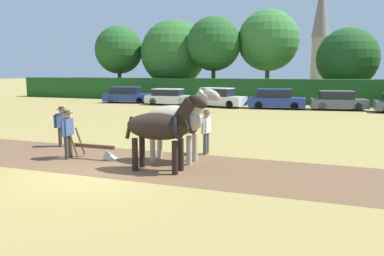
{
  "coord_description": "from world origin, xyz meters",
  "views": [
    {
      "loc": [
        6.4,
        -8.87,
        2.97
      ],
      "look_at": [
        2.12,
        2.72,
        1.1
      ],
      "focal_mm": 35.0,
      "sensor_mm": 36.0,
      "label": 1
    }
  ],
  "objects": [
    {
      "name": "ground_plane",
      "position": [
        0.0,
        0.0,
        0.0
      ],
      "size": [
        240.0,
        240.0,
        0.0
      ],
      "primitive_type": "plane",
      "color": "#998447"
    },
    {
      "name": "plowed_furrow_strip",
      "position": [
        -2.38,
        1.68,
        0.0
      ],
      "size": [
        26.72,
        4.0,
        0.01
      ],
      "primitive_type": "cube",
      "rotation": [
        0.0,
        0.0,
        0.01
      ],
      "color": "brown",
      "rests_on": "ground"
    },
    {
      "name": "hedgerow",
      "position": [
        0.0,
        27.14,
        1.13
      ],
      "size": [
        55.18,
        1.78,
        2.27
      ],
      "primitive_type": "cube",
      "color": "#1E511E",
      "rests_on": "ground"
    },
    {
      "name": "tree_far_left",
      "position": [
        -17.13,
        30.09,
        5.44
      ],
      "size": [
        5.56,
        5.56,
        8.23
      ],
      "color": "#4C3823",
      "rests_on": "ground"
    },
    {
      "name": "tree_left",
      "position": [
        -10.6,
        31.15,
        5.02
      ],
      "size": [
        7.46,
        7.46,
        8.76
      ],
      "color": "#4C3823",
      "rests_on": "ground"
    },
    {
      "name": "tree_center_left",
      "position": [
        -5.37,
        29.6,
        5.82
      ],
      "size": [
        5.69,
        5.69,
        8.68
      ],
      "color": "#4C3823",
      "rests_on": "ground"
    },
    {
      "name": "tree_center",
      "position": [
        0.02,
        31.5,
        6.17
      ],
      "size": [
        6.39,
        6.39,
        9.38
      ],
      "color": "brown",
      "rests_on": "ground"
    },
    {
      "name": "tree_center_right",
      "position": [
        7.83,
        31.75,
        4.23
      ],
      "size": [
        6.0,
        6.0,
        7.24
      ],
      "color": "brown",
      "rests_on": "ground"
    },
    {
      "name": "church_spire",
      "position": [
        4.11,
        65.4,
        10.63
      ],
      "size": [
        3.13,
        3.13,
        20.32
      ],
      "color": "gray",
      "rests_on": "ground"
    },
    {
      "name": "draft_horse_lead_left",
      "position": [
        1.75,
        1.09,
        1.35
      ],
      "size": [
        2.7,
        0.87,
        2.4
      ],
      "rotation": [
        0.0,
        0.0,
        0.01
      ],
      "color": "black",
      "rests_on": "ground"
    },
    {
      "name": "draft_horse_lead_right",
      "position": [
        1.73,
        2.34,
        1.4
      ],
      "size": [
        2.72,
        1.05,
        2.52
      ],
      "rotation": [
        0.0,
        0.0,
        0.01
      ],
      "color": "#B2A38E",
      "rests_on": "ground"
    },
    {
      "name": "plow",
      "position": [
        -0.92,
        1.69,
        0.33
      ],
      "size": [
        1.77,
        0.46,
        1.13
      ],
      "rotation": [
        0.0,
        0.0,
        0.01
      ],
      "color": "#4C331E",
      "rests_on": "ground"
    },
    {
      "name": "farmer_at_plow",
      "position": [
        -1.95,
        1.47,
        0.97
      ],
      "size": [
        0.42,
        0.65,
        1.67
      ],
      "rotation": [
        0.0,
        0.0,
        0.13
      ],
      "color": "#38332D",
      "rests_on": "ground"
    },
    {
      "name": "farmer_beside_team",
      "position": [
        2.28,
        3.78,
        0.94
      ],
      "size": [
        0.41,
        0.64,
        1.62
      ],
      "rotation": [
        0.0,
        0.0,
        -0.07
      ],
      "color": "#4C4C4C",
      "rests_on": "ground"
    },
    {
      "name": "farmer_onlooker_right",
      "position": [
        -3.51,
        3.1,
        0.92
      ],
      "size": [
        0.44,
        0.52,
        1.6
      ],
      "rotation": [
        0.0,
        0.0,
        -0.66
      ],
      "color": "#38332D",
      "rests_on": "ground"
    },
    {
      "name": "parked_car_far_left",
      "position": [
        -11.78,
        22.5,
        0.73
      ],
      "size": [
        4.73,
        2.65,
        1.53
      ],
      "rotation": [
        0.0,
        0.0,
        0.2
      ],
      "color": "navy",
      "rests_on": "ground"
    },
    {
      "name": "parked_car_left",
      "position": [
        -7.07,
        21.81,
        0.7
      ],
      "size": [
        4.38,
        2.09,
        1.44
      ],
      "rotation": [
        0.0,
        0.0,
        0.07
      ],
      "color": "silver",
      "rests_on": "ground"
    },
    {
      "name": "parked_car_center_left",
      "position": [
        -2.41,
        21.46,
        0.77
      ],
      "size": [
        4.62,
        2.57,
        1.6
      ],
      "rotation": [
        0.0,
        0.0,
        -0.2
      ],
      "color": "silver",
      "rests_on": "ground"
    },
    {
      "name": "parked_car_center",
      "position": [
        2.33,
        21.64,
        0.76
      ],
      "size": [
        4.56,
        2.09,
        1.59
      ],
      "rotation": [
        0.0,
        0.0,
        0.09
      ],
      "color": "navy",
      "rests_on": "ground"
    },
    {
      "name": "parked_car_center_right",
      "position": [
        6.99,
        22.25,
        0.72
      ],
      "size": [
        4.37,
        2.3,
        1.5
      ],
      "rotation": [
        0.0,
        0.0,
        0.14
      ],
      "color": "#565B66",
      "rests_on": "ground"
    }
  ]
}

